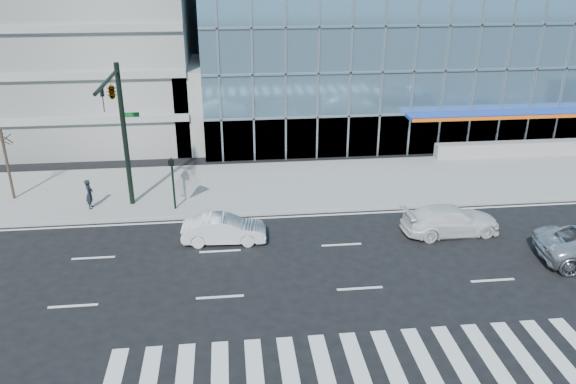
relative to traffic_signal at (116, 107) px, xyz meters
name	(u,v)px	position (x,y,z in m)	size (l,w,h in m)	color
ground	(341,245)	(11.00, -4.57, -6.16)	(160.00, 160.00, 0.00)	black
sidewalk	(316,184)	(11.00, 3.43, -6.09)	(120.00, 8.00, 0.15)	gray
theatre_building	(441,26)	(25.00, 21.43, 1.34)	(42.00, 26.00, 15.00)	#6D9AB5
ramp_block	(219,102)	(5.00, 13.43, -3.16)	(6.00, 8.00, 6.00)	gray
traffic_signal	(116,107)	(0.00, 0.00, 0.00)	(1.14, 5.74, 8.00)	black
ped_signal_post	(173,176)	(2.50, 0.37, -4.02)	(0.30, 0.33, 3.00)	black
street_tree_near	(2,139)	(-7.00, 2.93, -2.39)	(1.10, 1.10, 4.23)	#332319
white_suv	(451,220)	(16.80, -3.91, -5.43)	(2.05, 5.05, 1.46)	white
white_sedan	(224,229)	(5.22, -3.58, -5.48)	(1.45, 4.15, 1.37)	silver
pedestrian	(89,194)	(-2.21, 1.02, -5.16)	(0.62, 0.41, 1.70)	black
tilted_panel	(187,184)	(3.11, 1.74, -5.10)	(1.30, 0.06, 1.30)	#AAAAAA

